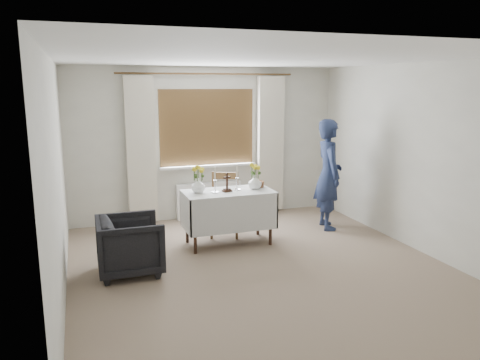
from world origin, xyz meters
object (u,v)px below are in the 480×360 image
at_px(wooden_chair, 225,205).
at_px(flower_vase_right, 255,182).
at_px(wooden_cross, 227,182).
at_px(altar_table, 228,218).
at_px(armchair, 130,245).
at_px(person, 328,174).
at_px(flower_vase_left, 198,185).

height_order(wooden_chair, flower_vase_right, flower_vase_right).
bearing_deg(wooden_chair, wooden_cross, -82.27).
bearing_deg(wooden_chair, flower_vase_right, -28.17).
xyz_separation_m(altar_table, wooden_cross, (-0.03, -0.02, 0.51)).
xyz_separation_m(wooden_chair, armchair, (-1.48, -1.00, -0.12)).
xyz_separation_m(person, flower_vase_left, (-2.11, -0.17, 0.01)).
bearing_deg(flower_vase_right, flower_vase_left, 177.30).
xyz_separation_m(altar_table, person, (1.69, 0.22, 0.47)).
bearing_deg(flower_vase_right, armchair, -161.09).
relative_size(person, flower_vase_right, 8.66).
distance_m(altar_table, armchair, 1.55).
bearing_deg(altar_table, armchair, -156.60).
height_order(wooden_chair, wooden_cross, wooden_cross).
xyz_separation_m(wooden_chair, flower_vase_right, (0.33, -0.38, 0.39)).
relative_size(altar_table, wooden_chair, 1.33).
relative_size(armchair, wooden_cross, 2.86).
height_order(wooden_chair, flower_vase_left, flower_vase_left).
height_order(person, flower_vase_left, person).
bearing_deg(wooden_cross, flower_vase_left, 153.40).
bearing_deg(altar_table, person, 7.36).
relative_size(altar_table, wooden_cross, 4.69).
bearing_deg(person, wooden_chair, 95.72).
bearing_deg(wooden_chair, armchair, -125.85).
distance_m(armchair, flower_vase_left, 1.31).
relative_size(armchair, flower_vase_left, 3.78).
bearing_deg(flower_vase_left, person, 4.64).
xyz_separation_m(wooden_cross, flower_vase_left, (-0.39, 0.07, -0.03)).
xyz_separation_m(altar_table, wooden_chair, (0.07, 0.39, 0.08)).
bearing_deg(armchair, wooden_cross, -66.67).
xyz_separation_m(flower_vase_left, flower_vase_right, (0.81, -0.04, -0.00)).
distance_m(person, wooden_cross, 1.74).
bearing_deg(flower_vase_left, altar_table, -6.55).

